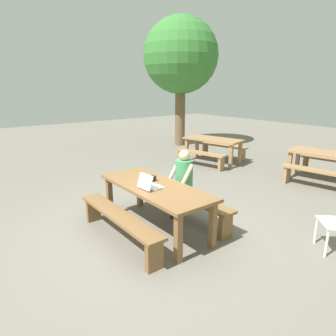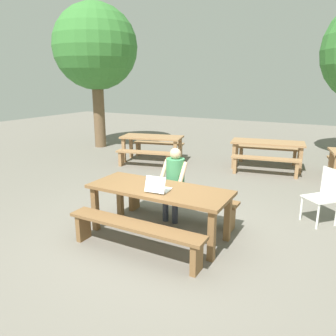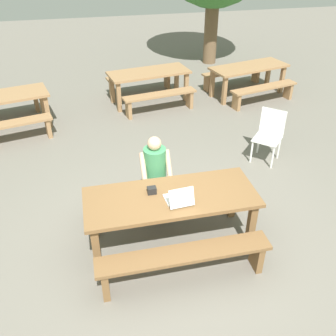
{
  "view_description": "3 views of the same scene",
  "coord_description": "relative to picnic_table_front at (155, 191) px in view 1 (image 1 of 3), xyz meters",
  "views": [
    {
      "loc": [
        3.66,
        -2.58,
        2.31
      ],
      "look_at": [
        0.02,
        0.25,
        1.01
      ],
      "focal_mm": 31.66,
      "sensor_mm": 36.0,
      "label": 1
    },
    {
      "loc": [
        2.32,
        -3.99,
        2.33
      ],
      "look_at": [
        0.02,
        0.25,
        1.01
      ],
      "focal_mm": 34.84,
      "sensor_mm": 36.0,
      "label": 2
    },
    {
      "loc": [
        -0.86,
        -3.6,
        3.59
      ],
      "look_at": [
        0.02,
        0.25,
        1.01
      ],
      "focal_mm": 39.99,
      "sensor_mm": 36.0,
      "label": 3
    }
  ],
  "objects": [
    {
      "name": "ground_plane",
      "position": [
        0.0,
        0.0,
        -0.66
      ],
      "size": [
        30.0,
        30.0,
        0.0
      ],
      "primitive_type": "plane",
      "color": "slate"
    },
    {
      "name": "picnic_table_rear",
      "position": [
        0.58,
        4.75,
        -0.03
      ],
      "size": [
        1.97,
        1.08,
        0.74
      ],
      "rotation": [
        0.0,
        0.0,
        0.17
      ],
      "color": "#9E754C",
      "rests_on": "ground"
    },
    {
      "name": "picnic_table_front",
      "position": [
        0.0,
        0.0,
        0.0
      ],
      "size": [
        2.16,
        0.85,
        0.76
      ],
      "color": "brown",
      "rests_on": "ground"
    },
    {
      "name": "tree_left",
      "position": [
        -5.3,
        4.98,
        2.68
      ],
      "size": [
        2.8,
        2.8,
        4.77
      ],
      "color": "brown",
      "rests_on": "ground"
    },
    {
      "name": "bench_rear_north",
      "position": [
        0.47,
        5.42,
        -0.32
      ],
      "size": [
        1.7,
        0.58,
        0.45
      ],
      "rotation": [
        0.0,
        0.0,
        0.17
      ],
      "color": "#9E754C",
      "rests_on": "ground"
    },
    {
      "name": "bench_near",
      "position": [
        0.0,
        -0.67,
        -0.31
      ],
      "size": [
        2.04,
        0.3,
        0.46
      ],
      "color": "brown",
      "rests_on": "ground"
    },
    {
      "name": "bench_far",
      "position": [
        0.0,
        0.67,
        -0.31
      ],
      "size": [
        2.04,
        0.3,
        0.46
      ],
      "color": "brown",
      "rests_on": "ground"
    },
    {
      "name": "laptop",
      "position": [
        0.07,
        -0.14,
        0.16
      ],
      "size": [
        0.33,
        0.34,
        0.24
      ],
      "rotation": [
        0.0,
        0.0,
        3.23
      ],
      "color": "white",
      "rests_on": "picnic_table_front"
    },
    {
      "name": "bench_rear_south",
      "position": [
        0.7,
        4.08,
        -0.32
      ],
      "size": [
        1.7,
        0.58,
        0.45
      ],
      "rotation": [
        0.0,
        0.0,
        0.17
      ],
      "color": "#9E754C",
      "rests_on": "ground"
    },
    {
      "name": "bench_mid_south",
      "position": [
        -2.37,
        3.3,
        -0.34
      ],
      "size": [
        1.59,
        0.65,
        0.44
      ],
      "rotation": [
        0.0,
        0.0,
        0.23
      ],
      "color": "#9E754C",
      "rests_on": "ground"
    },
    {
      "name": "bench_mid_north",
      "position": [
        -2.69,
        4.63,
        -0.34
      ],
      "size": [
        1.59,
        0.65,
        0.44
      ],
      "rotation": [
        0.0,
        0.0,
        0.23
      ],
      "color": "#9E754C",
      "rests_on": "ground"
    },
    {
      "name": "picnic_table_mid",
      "position": [
        -2.53,
        3.97,
        -0.03
      ],
      "size": [
        1.87,
        1.16,
        0.75
      ],
      "rotation": [
        0.0,
        0.0,
        0.23
      ],
      "color": "#9E754C",
      "rests_on": "ground"
    },
    {
      "name": "small_pouch",
      "position": [
        -0.22,
        0.1,
        0.15
      ],
      "size": [
        0.11,
        0.08,
        0.09
      ],
      "color": "black",
      "rests_on": "picnic_table_front"
    },
    {
      "name": "person_seated",
      "position": [
        -0.07,
        0.64,
        0.07
      ],
      "size": [
        0.42,
        0.41,
        1.24
      ],
      "color": "#333847",
      "rests_on": "ground"
    }
  ]
}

